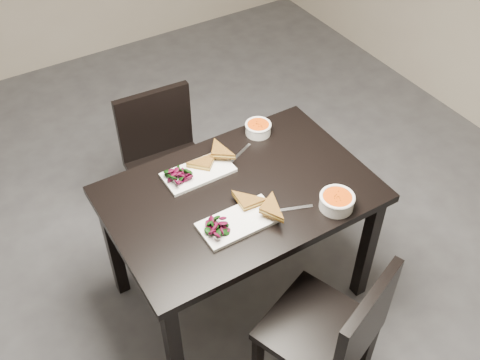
{
  "coord_description": "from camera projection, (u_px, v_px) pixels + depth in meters",
  "views": [
    {
      "loc": [
        -0.67,
        -1.78,
        2.54
      ],
      "look_at": [
        0.27,
        -0.25,
        0.82
      ],
      "focal_mm": 41.95,
      "sensor_mm": 36.0,
      "label": 1
    }
  ],
  "objects": [
    {
      "name": "plate_far",
      "position": [
        198.0,
        173.0,
        2.62
      ],
      "size": [
        0.33,
        0.16,
        0.02
      ],
      "primitive_type": "cube",
      "color": "white",
      "rests_on": "table"
    },
    {
      "name": "table",
      "position": [
        240.0,
        206.0,
        2.61
      ],
      "size": [
        1.2,
        0.8,
        0.75
      ],
      "color": "black",
      "rests_on": "ground"
    },
    {
      "name": "soup_bowl_far",
      "position": [
        258.0,
        128.0,
        2.82
      ],
      "size": [
        0.13,
        0.13,
        0.06
      ],
      "color": "white",
      "rests_on": "table"
    },
    {
      "name": "cutlery_near",
      "position": [
        293.0,
        209.0,
        2.46
      ],
      "size": [
        0.17,
        0.08,
        0.0
      ],
      "primitive_type": "cube",
      "rotation": [
        0.0,
        0.0,
        -0.36
      ],
      "color": "silver",
      "rests_on": "table"
    },
    {
      "name": "plate_near",
      "position": [
        239.0,
        222.0,
        2.39
      ],
      "size": [
        0.34,
        0.17,
        0.02
      ],
      "primitive_type": "cube",
      "color": "white",
      "rests_on": "table"
    },
    {
      "name": "cutlery_far",
      "position": [
        240.0,
        154.0,
        2.72
      ],
      "size": [
        0.17,
        0.09,
        0.0
      ],
      "primitive_type": "cube",
      "rotation": [
        0.0,
        0.0,
        0.42
      ],
      "color": "silver",
      "rests_on": "table"
    },
    {
      "name": "ground",
      "position": [
        175.0,
        278.0,
        3.11
      ],
      "size": [
        5.0,
        5.0,
        0.0
      ],
      "primitive_type": "plane",
      "color": "#47474C",
      "rests_on": "ground"
    },
    {
      "name": "salad_far",
      "position": [
        179.0,
        175.0,
        2.56
      ],
      "size": [
        0.1,
        0.09,
        0.05
      ],
      "primitive_type": null,
      "color": "black",
      "rests_on": "plate_far"
    },
    {
      "name": "sandwich_far",
      "position": [
        212.0,
        164.0,
        2.61
      ],
      "size": [
        0.2,
        0.2,
        0.05
      ],
      "primitive_type": null,
      "rotation": [
        0.0,
        0.0,
        0.77
      ],
      "color": "#8F621E",
      "rests_on": "plate_far"
    },
    {
      "name": "chair_far",
      "position": [
        165.0,
        157.0,
        3.11
      ],
      "size": [
        0.45,
        0.45,
        0.85
      ],
      "rotation": [
        0.0,
        0.0,
        -0.06
      ],
      "color": "black",
      "rests_on": "ground"
    },
    {
      "name": "sandwich_near",
      "position": [
        250.0,
        208.0,
        2.4
      ],
      "size": [
        0.18,
        0.14,
        0.06
      ],
      "primitive_type": null,
      "rotation": [
        0.0,
        0.0,
        -0.08
      ],
      "color": "#8F621E",
      "rests_on": "plate_near"
    },
    {
      "name": "salad_near",
      "position": [
        218.0,
        226.0,
        2.33
      ],
      "size": [
        0.11,
        0.1,
        0.05
      ],
      "primitive_type": null,
      "color": "black",
      "rests_on": "plate_near"
    },
    {
      "name": "chair_near",
      "position": [
        335.0,
        332.0,
        2.32
      ],
      "size": [
        0.54,
        0.54,
        0.85
      ],
      "rotation": [
        0.0,
        0.0,
        0.36
      ],
      "color": "black",
      "rests_on": "ground"
    },
    {
      "name": "soup_bowl_near",
      "position": [
        337.0,
        201.0,
        2.44
      ],
      "size": [
        0.16,
        0.16,
        0.07
      ],
      "color": "white",
      "rests_on": "table"
    }
  ]
}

